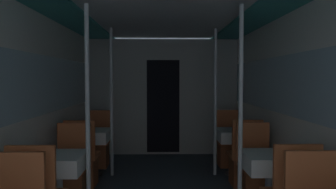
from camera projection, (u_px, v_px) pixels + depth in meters
The scene contains 18 objects.
wall_left at pixel (28, 108), 3.55m from camera, with size 0.05×7.92×2.26m.
wall_right at pixel (299, 108), 3.61m from camera, with size 0.05×7.92×2.26m.
ceiling_panel at pixel (164, 3), 3.52m from camera, with size 2.97×7.92×0.07m.
bulkhead_far at pixel (163, 97), 6.45m from camera, with size 2.91×0.09×2.26m.
dining_table_left_1 at pixel (57, 167), 3.42m from camera, with size 0.56×0.56×0.71m.
chair_left_far_1 at pixel (71, 178), 3.96m from camera, with size 0.41×0.41×0.94m.
support_pole_left_1 at pixel (88, 114), 3.40m from camera, with size 0.05×0.05×2.26m.
dining_table_left_2 at pixel (91, 138), 5.04m from camera, with size 0.56×0.56×0.71m.
chair_left_near_2 at pixel (83, 166), 4.53m from camera, with size 0.41×0.41×0.94m.
chair_left_far_2 at pixel (97, 149), 5.57m from camera, with size 0.41×0.41×0.94m.
support_pole_left_2 at pixel (111, 102), 5.02m from camera, with size 0.05×0.05×2.26m.
dining_table_right_1 at pixel (271, 165), 3.46m from camera, with size 0.56×0.56×0.71m.
chair_right_far_1 at pixel (256, 177), 4.00m from camera, with size 0.41×0.41×0.94m.
support_pole_right_1 at pixel (241, 113), 3.43m from camera, with size 0.05×0.05×2.26m.
dining_table_right_2 at pixel (236, 138), 5.08m from camera, with size 0.56×0.56×0.71m.
chair_right_near_2 at pixel (244, 165), 4.57m from camera, with size 0.41×0.41×0.94m.
chair_right_far_2 at pixel (229, 149), 5.62m from camera, with size 0.41×0.41×0.94m.
support_pole_right_2 at pixel (215, 102), 5.05m from camera, with size 0.05×0.05×2.26m.
Camera 1 is at (-0.03, -1.01, 1.50)m, focal length 35.00 mm.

